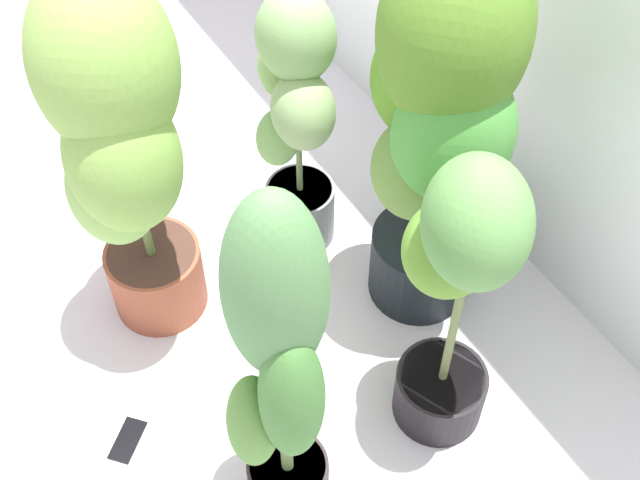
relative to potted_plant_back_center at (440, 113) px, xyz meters
The scene contains 7 objects.
ground_plane 0.83m from the potted_plant_back_center, 88.69° to the right, with size 8.00×8.00×0.00m, color silver.
potted_plant_back_center is the anchor object (origin of this frame).
potted_plant_front_right 0.69m from the potted_plant_back_center, 61.28° to the right, with size 0.32×0.25×1.04m.
potted_plant_front_left 0.70m from the potted_plant_back_center, 117.87° to the right, with size 0.44×0.39×1.04m.
potted_plant_back_right 0.38m from the potted_plant_back_center, 28.48° to the right, with size 0.37×0.30×0.86m.
potted_plant_back_left 0.42m from the potted_plant_back_center, 152.55° to the right, with size 0.32×0.27×0.82m.
cell_phone 1.08m from the potted_plant_back_center, 88.96° to the right, with size 0.15×0.15×0.01m.
Camera 1 is at (1.03, -0.44, 1.91)m, focal length 47.72 mm.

